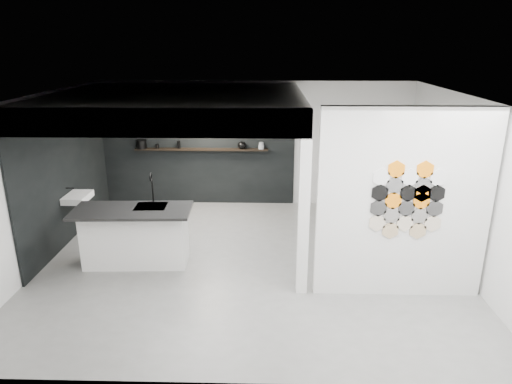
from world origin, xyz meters
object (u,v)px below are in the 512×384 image
(stockpot, at_px, (141,144))
(wall_basin, at_px, (78,197))
(utensil_cup, at_px, (157,146))
(bottle_dark, at_px, (179,145))
(kettle, at_px, (242,145))
(glass_vase, at_px, (261,146))
(partition_panel, at_px, (403,205))
(kitchen_island, at_px, (135,235))
(glass_bowl, at_px, (261,147))

(stockpot, bearing_deg, wall_basin, -108.48)
(stockpot, xyz_separation_m, utensil_cup, (0.35, 0.00, -0.05))
(stockpot, xyz_separation_m, bottle_dark, (0.85, 0.00, -0.01))
(kettle, height_order, bottle_dark, bottle_dark)
(wall_basin, bearing_deg, glass_vase, 31.35)
(wall_basin, xyz_separation_m, kettle, (2.96, 2.07, 0.55))
(partition_panel, relative_size, kitchen_island, 1.44)
(kitchen_island, xyz_separation_m, kettle, (1.63, 3.02, 0.88))
(kitchen_island, distance_m, kettle, 3.55)
(stockpot, height_order, kettle, stockpot)
(kitchen_island, bearing_deg, glass_bowl, 53.34)
(bottle_dark, bearing_deg, wall_basin, -126.67)
(bottle_dark, bearing_deg, kitchen_island, -94.01)
(glass_bowl, relative_size, bottle_dark, 0.72)
(partition_panel, distance_m, kitchen_island, 4.31)
(kettle, xyz_separation_m, utensil_cup, (-1.91, 0.00, -0.04))
(kettle, distance_m, glass_bowl, 0.43)
(stockpot, height_order, glass_bowl, stockpot)
(partition_panel, xyz_separation_m, glass_bowl, (-2.08, 3.87, -0.04))
(stockpot, bearing_deg, glass_bowl, 0.00)
(glass_bowl, height_order, bottle_dark, bottle_dark)
(kettle, distance_m, bottle_dark, 1.42)
(partition_panel, relative_size, utensil_cup, 29.46)
(glass_bowl, bearing_deg, bottle_dark, 180.00)
(glass_vase, bearing_deg, partition_panel, -61.77)
(partition_panel, xyz_separation_m, stockpot, (-4.78, 3.87, 0.01))
(partition_panel, height_order, wall_basin, partition_panel)
(wall_basin, relative_size, kitchen_island, 0.31)
(wall_basin, bearing_deg, partition_panel, -18.23)
(partition_panel, xyz_separation_m, bottle_dark, (-3.93, 3.87, 0.01))
(wall_basin, xyz_separation_m, glass_vase, (3.39, 2.07, 0.54))
(kitchen_island, xyz_separation_m, utensil_cup, (-0.28, 3.02, 0.85))
(stockpot, xyz_separation_m, glass_vase, (2.70, 0.00, -0.02))
(stockpot, bearing_deg, glass_vase, 0.00)
(kettle, relative_size, bottle_dark, 1.13)
(glass_bowl, bearing_deg, kitchen_island, -124.35)
(glass_bowl, relative_size, glass_vase, 0.85)
(stockpot, distance_m, kettle, 2.27)
(partition_panel, xyz_separation_m, wall_basin, (-5.46, 1.80, -0.55))
(partition_panel, relative_size, glass_vase, 18.92)
(glass_vase, bearing_deg, glass_bowl, 0.00)
(stockpot, xyz_separation_m, kettle, (2.27, 0.00, -0.01))
(stockpot, height_order, utensil_cup, stockpot)
(stockpot, distance_m, utensil_cup, 0.36)
(partition_panel, bearing_deg, glass_bowl, 118.23)
(utensil_cup, bearing_deg, stockpot, 180.00)
(utensil_cup, bearing_deg, kettle, 0.00)
(stockpot, bearing_deg, partition_panel, -38.99)
(wall_basin, bearing_deg, bottle_dark, 53.33)
(wall_basin, height_order, glass_bowl, glass_bowl)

